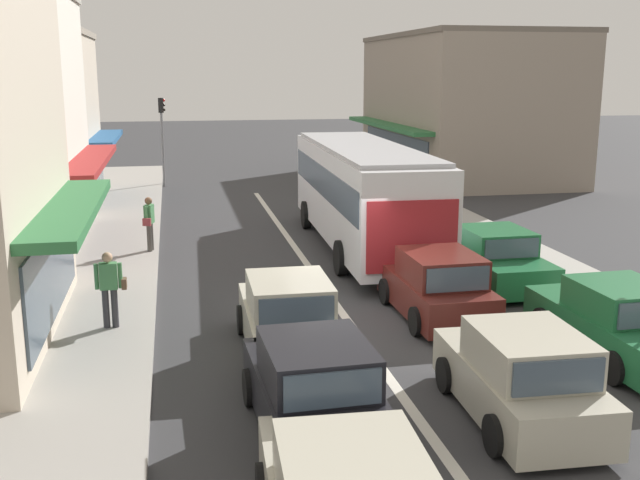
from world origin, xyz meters
TOP-DOWN VIEW (x-y plane):
  - ground_plane at (0.00, 0.00)m, footprint 140.00×140.00m
  - lane_centre_line at (0.00, 4.00)m, footprint 0.20×28.00m
  - sidewalk_left at (-6.80, 6.00)m, footprint 5.20×44.00m
  - kerb_right at (6.20, 6.00)m, footprint 2.80×44.00m
  - shopfront_far_end at (-10.18, 16.93)m, footprint 7.77×7.14m
  - building_right_far at (11.48, 21.93)m, footprint 8.64×13.24m
  - city_bus at (2.03, 6.54)m, footprint 2.96×10.92m
  - hatchback_adjacent_lane_trail at (2.00, -0.32)m, footprint 1.85×3.72m
  - hatchback_queue_gap_filler at (1.56, -5.38)m, footprint 1.92×3.76m
  - hatchback_behind_bus_mid at (-1.72, -5.19)m, footprint 1.91×3.75m
  - hatchback_behind_bus_near at (-1.58, -1.74)m, footprint 1.87×3.73m
  - parked_sedan_kerb_front at (4.64, -3.19)m, footprint 1.98×4.24m
  - parked_sedan_kerb_second at (4.41, 2.03)m, footprint 1.92×4.21m
  - traffic_light_downstreet at (-4.08, 20.90)m, footprint 0.33×0.24m
  - pedestrian_with_handbag_near at (-4.43, 6.90)m, footprint 0.35×0.66m
  - pedestrian_browsing_midblock at (-5.07, 0.01)m, footprint 0.65×0.25m

SIDE VIEW (x-z plane):
  - ground_plane at x=0.00m, z-range 0.00..0.00m
  - lane_centre_line at x=0.00m, z-range 0.00..0.01m
  - kerb_right at x=6.20m, z-range 0.00..0.12m
  - sidewalk_left at x=-6.80m, z-range 0.00..0.14m
  - parked_sedan_kerb_front at x=4.64m, z-range -0.07..1.40m
  - parked_sedan_kerb_second at x=4.41m, z-range -0.07..1.40m
  - hatchback_adjacent_lane_trail at x=2.00m, z-range -0.06..1.48m
  - hatchback_queue_gap_filler at x=1.56m, z-range -0.06..1.48m
  - hatchback_behind_bus_mid at x=-1.72m, z-range -0.06..1.48m
  - hatchback_behind_bus_near at x=-1.58m, z-range -0.06..1.48m
  - pedestrian_with_handbag_near at x=-4.43m, z-range 0.25..1.88m
  - pedestrian_browsing_midblock at x=-5.07m, z-range 0.25..1.88m
  - city_bus at x=2.03m, z-range 0.27..3.49m
  - traffic_light_downstreet at x=-4.08m, z-range 0.75..4.95m
  - shopfront_far_end at x=-10.18m, z-range 0.00..7.03m
  - building_right_far at x=11.48m, z-range 0.00..7.30m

